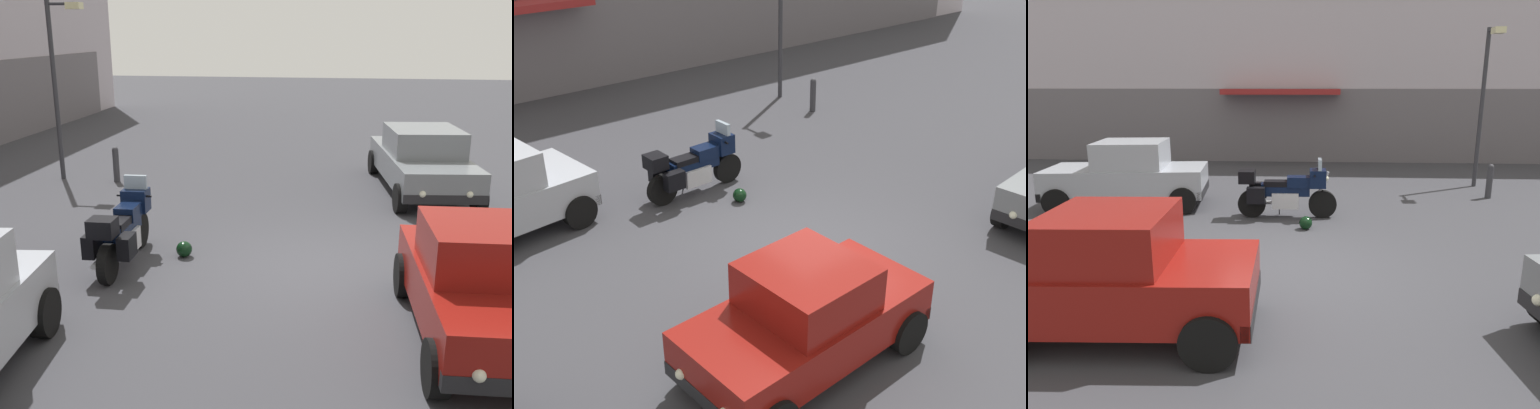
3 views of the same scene
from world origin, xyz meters
TOP-DOWN VIEW (x-y plane):
  - ground_plane at (0.00, 0.00)m, footprint 80.00×80.00m
  - motorcycle at (-0.25, 3.21)m, footprint 2.26×0.77m
  - helmet at (0.23, 2.32)m, footprint 0.28×0.28m
  - car_compact_side at (-2.02, -2.10)m, footprint 3.53×1.83m
  - streetlamp_curbside at (5.22, 6.80)m, footprint 0.28×0.94m
  - bollard_curbside at (5.09, 5.42)m, footprint 0.16×0.16m

SIDE VIEW (x-z plane):
  - ground_plane at x=0.00m, z-range 0.00..0.00m
  - helmet at x=0.23m, z-range 0.00..0.28m
  - bollard_curbside at x=5.09m, z-range 0.03..0.95m
  - motorcycle at x=-0.25m, z-range -0.06..1.30m
  - car_compact_side at x=-2.02m, z-range -0.01..1.55m
  - streetlamp_curbside at x=5.22m, z-range 0.51..5.02m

